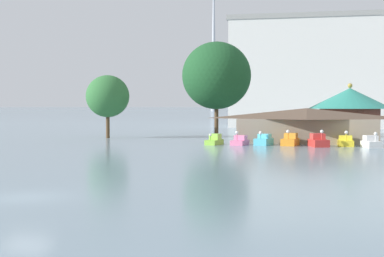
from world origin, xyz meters
The scene contains 14 objects.
ground_plane centered at (0.00, 0.00, 0.00)m, with size 2000.00×2000.00×0.00m, color gray.
pedal_boat_lime centered at (3.08, 38.83, 0.49)m, with size 1.92×2.85×1.35m.
pedal_boat_pink centered at (6.04, 38.99, 0.45)m, with size 2.03×2.71×1.67m.
pedal_boat_cyan centered at (8.75, 39.22, 0.54)m, with size 2.19×2.59×1.64m.
pedal_boat_orange centered at (11.75, 39.36, 0.57)m, with size 2.09×3.18×1.83m.
pedal_boat_red centered at (14.86, 38.21, 0.58)m, with size 2.42×3.14×1.91m.
pedal_boat_yellow centered at (17.87, 39.82, 0.48)m, with size 1.70×2.97×1.78m.
pedal_boat_white centered at (20.51, 38.31, 0.52)m, with size 2.26×2.80×1.72m.
boathouse centered at (13.55, 44.66, 2.21)m, with size 17.72×8.19×4.23m.
green_roof_pavilion centered at (19.61, 59.55, 4.12)m, with size 11.97×11.97×7.77m.
shoreline_tree_tall_left centered at (-13.62, 48.68, 5.81)m, with size 6.01×6.01×8.74m.
shoreline_tree_mid centered at (0.43, 56.37, 8.92)m, with size 10.13×10.13×13.88m.
background_building_block centered at (17.57, 94.91, 11.32)m, with size 40.33×16.66×22.60m.
distant_broadcast_tower centered at (-57.72, 397.26, 63.86)m, with size 5.63×5.63×152.64m.
Camera 1 is at (13.92, -25.85, 4.66)m, focal length 52.93 mm.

